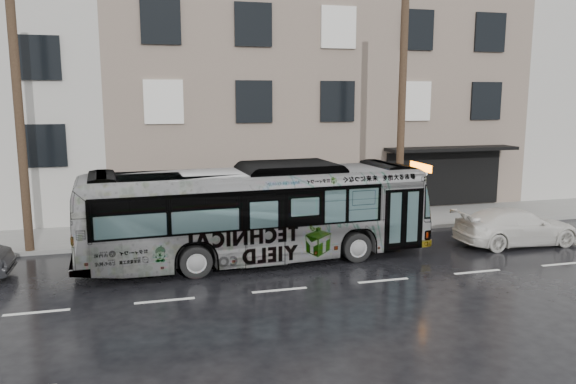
% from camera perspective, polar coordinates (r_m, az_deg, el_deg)
% --- Properties ---
extents(ground, '(120.00, 120.00, 0.00)m').
position_cam_1_polar(ground, '(18.50, -2.78, -7.41)').
color(ground, black).
rests_on(ground, ground).
extents(sidewalk, '(90.00, 3.60, 0.15)m').
position_cam_1_polar(sidewalk, '(23.12, -5.38, -3.73)').
color(sidewalk, gray).
rests_on(sidewalk, ground).
extents(building_taupe, '(20.00, 12.00, 11.00)m').
position_cam_1_polar(building_taupe, '(31.22, 1.18, 9.86)').
color(building_taupe, '#7A6F5E').
rests_on(building_taupe, ground).
extents(utility_pole_front, '(0.30, 0.30, 9.00)m').
position_cam_1_polar(utility_pole_front, '(22.99, 11.46, 7.57)').
color(utility_pole_front, '#423121').
rests_on(utility_pole_front, sidewalk).
extents(utility_pole_rear, '(0.30, 0.30, 9.00)m').
position_cam_1_polar(utility_pole_rear, '(20.93, -25.62, 6.61)').
color(utility_pole_rear, '#423121').
rests_on(utility_pole_rear, sidewalk).
extents(sign_post, '(0.06, 0.06, 2.40)m').
position_cam_1_polar(sign_post, '(23.85, 13.56, -0.42)').
color(sign_post, slate).
rests_on(sign_post, sidewalk).
extents(bus, '(11.80, 3.37, 3.25)m').
position_cam_1_polar(bus, '(18.59, -3.15, -2.15)').
color(bus, '#B2B2B2').
rests_on(bus, ground).
extents(white_sedan, '(4.71, 2.02, 1.35)m').
position_cam_1_polar(white_sedan, '(22.44, 22.20, -3.27)').
color(white_sedan, silver).
rests_on(white_sedan, ground).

